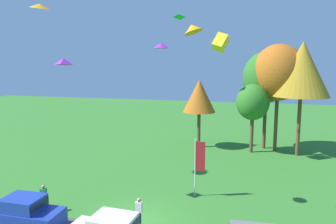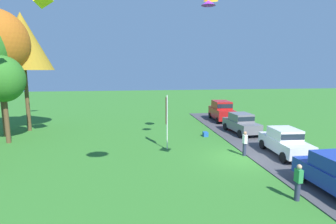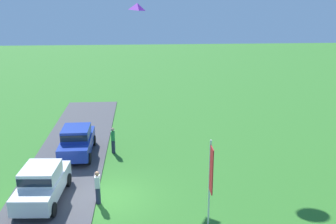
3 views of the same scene
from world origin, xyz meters
name	(u,v)px [view 3 (image 3 of 3)]	position (x,y,z in m)	size (l,w,h in m)	color
ground_plane	(108,198)	(0.00, 0.00, 0.00)	(120.00, 120.00, 0.00)	#337528
pavement_strip	(52,200)	(0.00, -2.78, 0.03)	(36.00, 4.40, 0.06)	#424247
car_sedan_by_flagpole	(77,140)	(-5.56, -2.35, 1.04)	(4.42, 2.00, 1.84)	#1E389E
car_sedan_mid_row	(42,182)	(0.09, -3.17, 1.04)	(4.49, 2.15, 1.84)	white
person_on_lawn	(113,140)	(-5.84, -0.12, 0.88)	(0.36, 0.24, 1.71)	#2D334C
person_beside_suv	(98,187)	(0.45, -0.44, 0.88)	(0.36, 0.24, 1.71)	#2D334C
flag_banner	(211,175)	(2.91, 4.62, 2.57)	(0.71, 0.08, 4.05)	silver
kite_diamond_high_right	(137,7)	(-5.13, 1.62, 9.14)	(0.87, 0.72, 0.40)	purple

